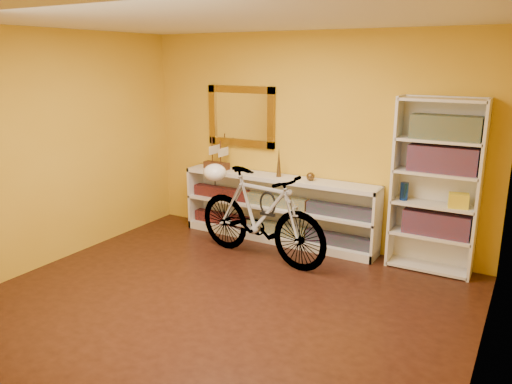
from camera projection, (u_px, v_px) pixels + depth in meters
The scene contains 24 objects.
floor at pixel (220, 304), 4.78m from camera, with size 4.50×4.00×0.01m, color black.
ceiling at pixel (214, 17), 4.11m from camera, with size 4.50×4.00×0.01m, color silver.
back_wall at pixel (309, 141), 6.12m from camera, with size 4.50×0.01×2.60m, color gold.
left_wall at pixel (49, 150), 5.53m from camera, with size 0.01×4.00×2.60m, color gold.
right_wall at pixel (494, 208), 3.36m from camera, with size 0.01×4.00×2.60m, color gold.
gilt_mirror at pixel (241, 116), 6.48m from camera, with size 0.98×0.06×0.78m, color brown.
wall_socket at pixel (375, 234), 5.95m from camera, with size 0.09×0.01×0.09m, color silver.
console_unit at pixel (278, 209), 6.34m from camera, with size 2.60×0.35×0.85m, color silver, non-canonical shape.
cd_row_lower at pixel (277, 228), 6.39m from camera, with size 2.50×0.13×0.14m, color black.
cd_row_upper at pixel (277, 201), 6.30m from camera, with size 2.50×0.13×0.14m, color #1A5279.
model_ship at pixel (216, 153), 6.63m from camera, with size 0.36×0.14×0.43m, color #3D2111, non-canonical shape.
toy_car at pixel (250, 173), 6.43m from camera, with size 0.00×0.00×0.00m, color black.
bronze_ornament at pixel (279, 162), 6.18m from camera, with size 0.06×0.06×0.37m, color #4E371A.
decorative_orb at pixel (310, 177), 6.01m from camera, with size 0.10×0.10×0.10m, color #4E371A.
bookcase at pixel (435, 187), 5.33m from camera, with size 0.90×0.30×1.90m, color silver, non-canonical shape.
book_row_a at pixel (437, 223), 5.41m from camera, with size 0.70×0.22×0.26m, color maroon.
book_row_b at pixel (443, 159), 5.22m from camera, with size 0.70×0.22×0.28m, color maroon.
book_row_c at pixel (446, 127), 5.14m from camera, with size 0.70×0.22×0.25m, color #1B5360.
travel_mug at pixel (404, 191), 5.49m from camera, with size 0.09×0.09×0.20m, color navy.
red_tin at pixel (422, 129), 5.29m from camera, with size 0.14×0.14×0.18m, color #992F16.
yellow_bag at pixel (458, 201), 5.20m from camera, with size 0.20×0.13×0.15m, color yellow.
bicycle at pixel (260, 215), 5.72m from camera, with size 1.82×0.47×1.07m, color silver.
helmet at pixel (215, 173), 6.04m from camera, with size 0.28×0.27×0.21m, color white.
u_lock at pixel (268, 203), 5.62m from camera, with size 0.21×0.21×0.02m, color black.
Camera 1 is at (2.46, -3.59, 2.27)m, focal length 34.98 mm.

